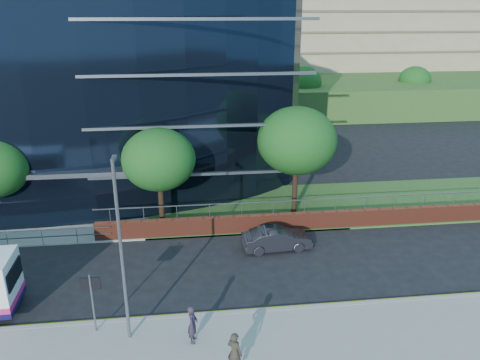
{
  "coord_description": "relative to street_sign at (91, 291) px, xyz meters",
  "views": [
    {
      "loc": [
        8.75,
        -19.13,
        13.38
      ],
      "look_at": [
        11.98,
        8.0,
        3.33
      ],
      "focal_mm": 35.0,
      "sensor_mm": 36.0,
      "label": 1
    }
  ],
  "objects": [
    {
      "name": "streetlight_east",
      "position": [
        1.5,
        -0.59,
        2.29
      ],
      "size": [
        0.15,
        0.77,
        8.0
      ],
      "color": "slate",
      "rests_on": "pavement_near"
    },
    {
      "name": "grass_verge",
      "position": [
        19.5,
        12.59,
        -2.09
      ],
      "size": [
        36.0,
        8.0,
        0.12
      ],
      "primitive_type": "cube",
      "color": "#2D511E",
      "rests_on": "ground"
    },
    {
      "name": "glass_office",
      "position": [
        -8.5,
        22.44,
        5.85
      ],
      "size": [
        44.0,
        23.1,
        16.0
      ],
      "color": "black",
      "rests_on": "ground"
    },
    {
      "name": "tree_dist_f",
      "position": [
        35.5,
        43.59,
        2.06
      ],
      "size": [
        4.29,
        4.29,
        6.05
      ],
      "color": "black",
      "rests_on": "ground"
    },
    {
      "name": "ground",
      "position": [
        -4.5,
        1.59,
        -2.15
      ],
      "size": [
        200.0,
        200.0,
        0.0
      ],
      "primitive_type": "plane",
      "color": "black",
      "rests_on": "ground"
    },
    {
      "name": "tree_far_c",
      "position": [
        2.5,
        10.59,
        2.39
      ],
      "size": [
        4.62,
        4.62,
        6.51
      ],
      "color": "black",
      "rests_on": "ground"
    },
    {
      "name": "street_sign",
      "position": [
        0.0,
        0.0,
        0.0
      ],
      "size": [
        0.85,
        0.09,
        2.8
      ],
      "color": "slate",
      "rests_on": "pavement_near"
    },
    {
      "name": "tree_dist_e",
      "position": [
        19.5,
        41.59,
        2.39
      ],
      "size": [
        4.62,
        4.62,
        6.51
      ],
      "color": "black",
      "rests_on": "ground"
    },
    {
      "name": "pedestrian",
      "position": [
        4.21,
        -1.21,
        -1.14
      ],
      "size": [
        0.52,
        0.69,
        1.72
      ],
      "primitive_type": "imported",
      "rotation": [
        0.0,
        0.0,
        1.39
      ],
      "color": "#2C2031",
      "rests_on": "pavement_near"
    },
    {
      "name": "apartment_block",
      "position": [
        27.5,
        58.8,
        8.96
      ],
      "size": [
        60.0,
        42.0,
        30.0
      ],
      "color": "#2D511E",
      "rests_on": "ground"
    },
    {
      "name": "tree_far_d",
      "position": [
        11.5,
        11.59,
        3.04
      ],
      "size": [
        5.28,
        5.28,
        7.44
      ],
      "color": "black",
      "rests_on": "ground"
    },
    {
      "name": "pedestrian_b",
      "position": [
        5.76,
        -3.19,
        -1.1
      ],
      "size": [
        0.78,
        0.76,
        1.8
      ],
      "primitive_type": "imported",
      "rotation": [
        0.0,
        0.0,
        2.43
      ],
      "color": "#2E2820",
      "rests_on": "pavement_near"
    },
    {
      "name": "parked_car",
      "position": [
        9.3,
        6.56,
        -1.48
      ],
      "size": [
        4.15,
        1.72,
        1.34
      ],
      "primitive_type": "imported",
      "rotation": [
        0.0,
        0.0,
        1.65
      ],
      "color": "black",
      "rests_on": "ground"
    },
    {
      "name": "retaining_wall",
      "position": [
        15.5,
        8.89,
        -1.54
      ],
      "size": [
        34.0,
        0.4,
        2.11
      ],
      "color": "maroon",
      "rests_on": "ground"
    }
  ]
}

